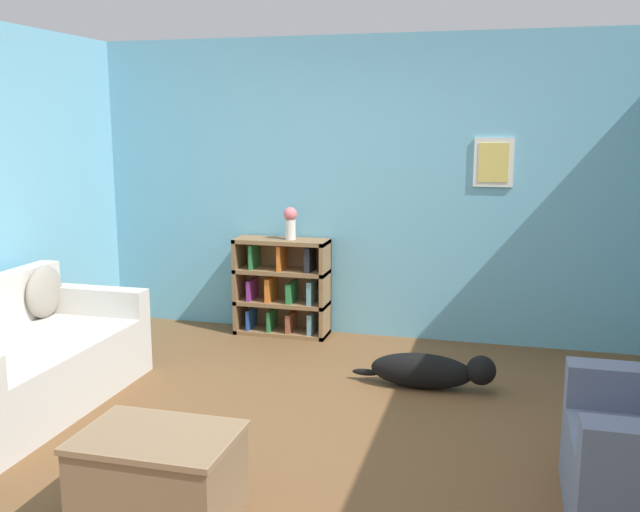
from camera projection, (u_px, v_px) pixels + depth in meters
ground_plane at (303, 439)px, 4.29m from camera, size 14.00×14.00×0.00m
wall_back at (375, 189)px, 6.19m from camera, size 5.60×0.13×2.60m
couch at (17, 363)px, 4.74m from camera, size 0.92×1.77×0.83m
bookshelf at (283, 287)px, 6.35m from camera, size 0.83×0.30×0.86m
coffee_table at (159, 474)px, 3.39m from camera, size 0.74×0.53×0.44m
dog at (431, 371)px, 5.08m from camera, size 1.03×0.23×0.27m
vase at (290, 221)px, 6.20m from camera, size 0.12×0.12×0.28m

